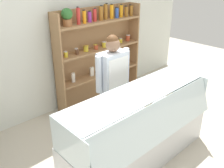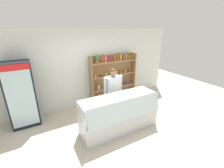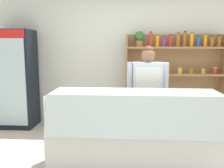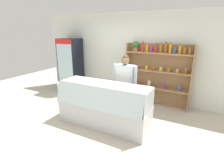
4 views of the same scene
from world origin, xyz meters
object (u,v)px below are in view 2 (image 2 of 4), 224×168
(drinks_fridge, at_px, (21,95))
(deli_display_case, at_px, (119,119))
(shelving_unit, at_px, (113,75))
(shop_clerk, at_px, (113,89))

(drinks_fridge, xyz_separation_m, deli_display_case, (2.29, -1.57, -0.63))
(drinks_fridge, bearing_deg, deli_display_case, -34.38)
(shelving_unit, height_order, shop_clerk, shelving_unit)
(shelving_unit, height_order, deli_display_case, shelving_unit)
(drinks_fridge, bearing_deg, shelving_unit, 3.30)
(shelving_unit, bearing_deg, drinks_fridge, -176.70)
(shelving_unit, xyz_separation_m, deli_display_case, (-0.77, -1.74, -0.73))
(shelving_unit, distance_m, shop_clerk, 1.17)
(drinks_fridge, distance_m, shelving_unit, 3.07)
(deli_display_case, xyz_separation_m, shop_clerk, (0.21, 0.72, 0.62))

